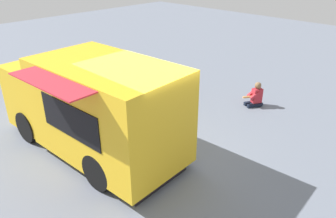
# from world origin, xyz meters

# --- Properties ---
(ground_plane) EXTENTS (40.00, 40.00, 0.00)m
(ground_plane) POSITION_xyz_m (0.00, 0.00, 0.00)
(ground_plane) COLOR slate
(food_truck) EXTENTS (5.33, 2.85, 2.50)m
(food_truck) POSITION_xyz_m (-1.35, -0.77, 1.19)
(food_truck) COLOR yellow
(food_truck) RESTS_ON ground_plane
(person_customer) EXTENTS (0.63, 0.80, 0.83)m
(person_customer) POSITION_xyz_m (0.22, 4.55, 0.32)
(person_customer) COLOR black
(person_customer) RESTS_ON ground_plane
(planter_flowering_near) EXTENTS (0.66, 0.66, 0.87)m
(planter_flowering_near) POSITION_xyz_m (-2.78, 3.33, 0.47)
(planter_flowering_near) COLOR gray
(planter_flowering_near) RESTS_ON ground_plane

